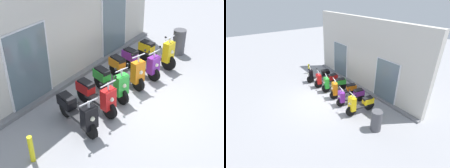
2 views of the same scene
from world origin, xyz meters
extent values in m
plane|color=#939399|center=(0.00, 0.00, 0.00)|extent=(40.00, 40.00, 0.00)
cube|color=beige|center=(0.00, 2.79, 2.04)|extent=(8.41, 0.30, 4.08)
cube|color=slate|center=(0.00, 2.54, 0.06)|extent=(8.41, 0.20, 0.12)
cube|color=silver|center=(-2.00, 2.62, 1.15)|extent=(1.48, 0.04, 2.30)
cube|color=slate|center=(-2.00, 2.60, 1.15)|extent=(1.36, 0.02, 2.22)
cube|color=silver|center=(2.00, 2.62, 1.15)|extent=(1.48, 0.04, 2.30)
cube|color=slate|center=(2.00, 2.60, 1.15)|extent=(1.36, 0.02, 2.22)
cylinder|color=black|center=(-2.21, 0.39, 0.23)|extent=(0.22, 0.47, 0.46)
cylinder|color=black|center=(-1.92, 1.48, 0.23)|extent=(0.22, 0.47, 0.46)
cube|color=#2D2D30|center=(-2.06, 0.93, 0.33)|extent=(0.43, 0.74, 0.09)
cube|color=black|center=(-2.20, 0.42, 0.59)|extent=(0.43, 0.33, 0.61)
sphere|color=#F2EFCC|center=(-2.23, 0.30, 0.63)|extent=(0.12, 0.12, 0.12)
cube|color=black|center=(-1.95, 1.38, 0.54)|extent=(0.42, 0.58, 0.28)
cube|color=black|center=(-1.96, 1.35, 0.68)|extent=(0.37, 0.53, 0.11)
cylinder|color=silver|center=(-2.20, 0.42, 0.97)|extent=(0.06, 0.06, 0.19)
cylinder|color=silver|center=(-2.20, 0.42, 1.04)|extent=(0.53, 0.17, 0.04)
sphere|color=black|center=(-1.94, 0.36, 1.14)|extent=(0.07, 0.07, 0.07)
sphere|color=black|center=(-2.45, 0.49, 1.14)|extent=(0.07, 0.07, 0.07)
cylinder|color=black|center=(-1.30, 0.47, 0.25)|extent=(0.20, 0.51, 0.50)
cylinder|color=black|center=(-1.10, 1.53, 0.25)|extent=(0.20, 0.51, 0.50)
cube|color=#2D2D30|center=(-1.20, 1.00, 0.35)|extent=(0.38, 0.70, 0.09)
cube|color=red|center=(-1.29, 0.51, 0.60)|extent=(0.42, 0.31, 0.57)
sphere|color=#F2EFCC|center=(-1.32, 0.38, 0.64)|extent=(0.12, 0.12, 0.12)
cube|color=red|center=(-1.12, 1.43, 0.54)|extent=(0.39, 0.57, 0.28)
cube|color=black|center=(-1.13, 1.39, 0.68)|extent=(0.34, 0.52, 0.11)
cylinder|color=silver|center=(-1.29, 0.51, 0.97)|extent=(0.06, 0.06, 0.21)
cylinder|color=silver|center=(-1.29, 0.51, 1.06)|extent=(0.53, 0.13, 0.04)
sphere|color=black|center=(-1.03, 0.46, 1.16)|extent=(0.07, 0.07, 0.07)
sphere|color=black|center=(-1.55, 0.56, 1.16)|extent=(0.07, 0.07, 0.07)
cylinder|color=black|center=(-0.56, 0.56, 0.25)|extent=(0.22, 0.50, 0.49)
cylinder|color=black|center=(-0.27, 1.57, 0.25)|extent=(0.22, 0.50, 0.49)
cube|color=#2D2D30|center=(-0.42, 1.06, 0.35)|extent=(0.43, 0.69, 0.09)
cube|color=green|center=(-0.55, 0.60, 0.61)|extent=(0.43, 0.33, 0.61)
sphere|color=#F2EFCC|center=(-0.58, 0.47, 0.65)|extent=(0.12, 0.12, 0.12)
cube|color=green|center=(-0.30, 1.47, 0.54)|extent=(0.43, 0.58, 0.28)
cube|color=black|center=(-0.31, 1.43, 0.68)|extent=(0.38, 0.53, 0.11)
cylinder|color=silver|center=(-0.55, 0.60, 1.00)|extent=(0.06, 0.06, 0.22)
cylinder|color=silver|center=(-0.55, 0.60, 1.09)|extent=(0.44, 0.16, 0.04)
sphere|color=black|center=(-0.33, 0.54, 1.19)|extent=(0.07, 0.07, 0.07)
sphere|color=black|center=(-0.76, 0.66, 1.19)|extent=(0.07, 0.07, 0.07)
cylinder|color=black|center=(0.31, 0.55, 0.24)|extent=(0.24, 0.48, 0.47)
cylinder|color=black|center=(0.62, 1.62, 0.24)|extent=(0.24, 0.48, 0.47)
cube|color=#2D2D30|center=(0.46, 1.08, 0.34)|extent=(0.45, 0.74, 0.09)
cube|color=orange|center=(0.32, 0.58, 0.63)|extent=(0.43, 0.34, 0.67)
sphere|color=#F2EFCC|center=(0.28, 0.46, 0.67)|extent=(0.12, 0.12, 0.12)
cube|color=orange|center=(0.60, 1.53, 0.54)|extent=(0.43, 0.58, 0.28)
cube|color=black|center=(0.58, 1.49, 0.68)|extent=(0.39, 0.53, 0.11)
cylinder|color=silver|center=(0.32, 0.58, 1.07)|extent=(0.06, 0.06, 0.24)
cylinder|color=silver|center=(0.32, 0.58, 1.17)|extent=(0.49, 0.18, 0.04)
sphere|color=black|center=(0.56, 0.51, 1.27)|extent=(0.07, 0.07, 0.07)
sphere|color=black|center=(0.08, 0.66, 1.27)|extent=(0.07, 0.07, 0.07)
cylinder|color=black|center=(1.09, 0.44, 0.23)|extent=(0.18, 0.47, 0.46)
cylinder|color=black|center=(1.31, 1.57, 0.23)|extent=(0.18, 0.47, 0.46)
cube|color=#2D2D30|center=(1.20, 1.01, 0.33)|extent=(0.39, 0.75, 0.09)
cube|color=purple|center=(1.09, 0.48, 0.56)|extent=(0.42, 0.31, 0.54)
sphere|color=#F2EFCC|center=(1.07, 0.35, 0.60)|extent=(0.12, 0.12, 0.12)
cube|color=purple|center=(1.29, 1.48, 0.55)|extent=(0.39, 0.57, 0.28)
cube|color=black|center=(1.28, 1.44, 0.69)|extent=(0.35, 0.52, 0.11)
cylinder|color=silver|center=(1.09, 0.48, 0.92)|extent=(0.06, 0.06, 0.21)
cylinder|color=silver|center=(1.09, 0.48, 1.00)|extent=(0.52, 0.14, 0.04)
sphere|color=black|center=(1.35, 0.43, 1.10)|extent=(0.07, 0.07, 0.07)
sphere|color=black|center=(0.84, 0.53, 1.10)|extent=(0.07, 0.07, 0.07)
cylinder|color=black|center=(2.01, 0.38, 0.27)|extent=(0.17, 0.54, 0.54)
cylinder|color=black|center=(2.15, 1.42, 0.27)|extent=(0.17, 0.54, 0.54)
cube|color=#2D2D30|center=(2.08, 0.90, 0.37)|extent=(0.35, 0.68, 0.09)
cube|color=yellow|center=(2.02, 0.42, 0.66)|extent=(0.41, 0.29, 0.67)
sphere|color=#F2EFCC|center=(2.00, 0.29, 0.70)|extent=(0.12, 0.12, 0.12)
cube|color=yellow|center=(2.14, 1.32, 0.57)|extent=(0.37, 0.56, 0.28)
cube|color=black|center=(2.13, 1.28, 0.71)|extent=(0.32, 0.51, 0.11)
cylinder|color=silver|center=(2.02, 0.42, 1.08)|extent=(0.06, 0.06, 0.20)
cylinder|color=silver|center=(2.02, 0.42, 1.16)|extent=(0.52, 0.11, 0.04)
sphere|color=black|center=(2.27, 0.39, 1.26)|extent=(0.07, 0.07, 0.07)
sphere|color=black|center=(1.76, 0.46, 1.26)|extent=(0.07, 0.07, 0.07)
cylinder|color=#4C4C51|center=(3.36, 0.64, 0.47)|extent=(0.46, 0.46, 0.94)
cylinder|color=yellow|center=(-3.57, 0.97, 0.35)|extent=(0.12, 0.12, 0.70)
camera|label=1|loc=(-6.67, -3.40, 5.20)|focal=49.67mm
camera|label=2|loc=(7.20, -3.98, 5.24)|focal=28.21mm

